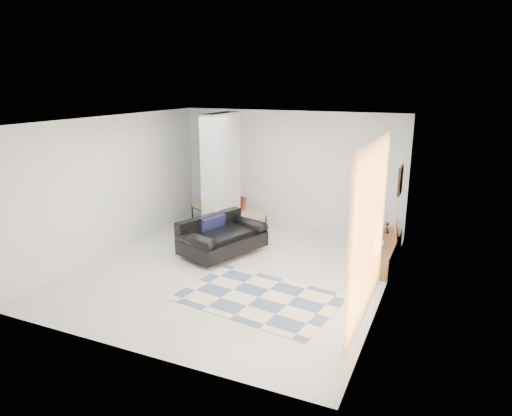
% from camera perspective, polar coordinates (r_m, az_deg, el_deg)
% --- Properties ---
extents(floor, '(6.00, 6.00, 0.00)m').
position_cam_1_polar(floor, '(8.75, -2.73, -7.67)').
color(floor, silver).
rests_on(floor, ground).
extents(ceiling, '(6.00, 6.00, 0.00)m').
position_cam_1_polar(ceiling, '(8.08, -2.99, 10.93)').
color(ceiling, white).
rests_on(ceiling, wall_back).
extents(wall_back, '(6.00, 0.00, 6.00)m').
position_cam_1_polar(wall_back, '(11.00, 4.19, 4.76)').
color(wall_back, white).
rests_on(wall_back, ground).
extents(wall_front, '(6.00, 0.00, 6.00)m').
position_cam_1_polar(wall_front, '(5.90, -16.08, -5.33)').
color(wall_front, white).
rests_on(wall_front, ground).
extents(wall_left, '(0.00, 6.00, 6.00)m').
position_cam_1_polar(wall_left, '(9.82, -17.36, 2.79)').
color(wall_left, white).
rests_on(wall_left, ground).
extents(wall_right, '(0.00, 6.00, 6.00)m').
position_cam_1_polar(wall_right, '(7.52, 16.23, -0.87)').
color(wall_right, white).
rests_on(wall_right, ground).
extents(partition_column, '(0.35, 1.20, 2.80)m').
position_cam_1_polar(partition_column, '(10.18, -4.35, 3.89)').
color(partition_column, '#B9BDC1').
rests_on(partition_column, floor).
extents(hallway_door, '(0.85, 0.06, 2.04)m').
position_cam_1_polar(hallway_door, '(11.90, -5.49, 3.68)').
color(hallway_door, beige).
rests_on(hallway_door, floor).
extents(curtain, '(0.00, 2.55, 2.55)m').
position_cam_1_polar(curtain, '(6.42, 14.09, -3.01)').
color(curtain, orange).
rests_on(curtain, wall_right).
extents(wall_art, '(0.04, 0.45, 0.55)m').
position_cam_1_polar(wall_art, '(9.00, 17.61, 3.30)').
color(wall_art, '#35200E').
rests_on(wall_art, wall_right).
extents(media_console, '(0.45, 2.01, 0.80)m').
position_cam_1_polar(media_console, '(9.42, 15.69, -5.20)').
color(media_console, brown).
rests_on(media_console, floor).
extents(loveseat, '(1.51, 1.94, 0.76)m').
position_cam_1_polar(loveseat, '(9.44, -4.45, -3.67)').
color(loveseat, silver).
rests_on(loveseat, floor).
extents(daybed, '(2.12, 1.55, 0.77)m').
position_cam_1_polar(daybed, '(11.31, -3.56, -0.08)').
color(daybed, black).
rests_on(daybed, floor).
extents(area_rug, '(2.74, 2.02, 0.01)m').
position_cam_1_polar(area_rug, '(7.66, 0.34, -11.12)').
color(area_rug, beige).
rests_on(area_rug, floor).
extents(cylinder_lamp, '(0.12, 0.12, 0.64)m').
position_cam_1_polar(cylinder_lamp, '(8.55, 15.05, -3.58)').
color(cylinder_lamp, white).
rests_on(cylinder_lamp, media_console).
extents(bronze_figurine, '(0.12, 0.12, 0.23)m').
position_cam_1_polar(bronze_figurine, '(9.88, 16.05, -2.36)').
color(bronze_figurine, '#322016').
rests_on(bronze_figurine, media_console).
extents(vase, '(0.18, 0.18, 0.19)m').
position_cam_1_polar(vase, '(9.06, 15.23, -4.03)').
color(vase, silver).
rests_on(vase, media_console).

